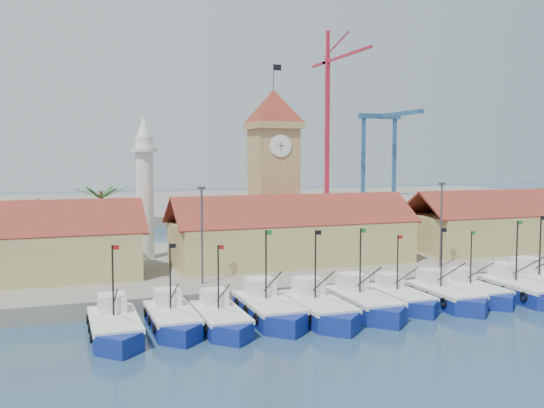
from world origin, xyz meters
name	(u,v)px	position (x,y,z in m)	size (l,w,h in m)	color
ground	(381,321)	(0.00, 0.00, 0.00)	(400.00, 400.00, 0.00)	navy
quay	(279,263)	(0.00, 24.00, 0.75)	(140.00, 32.00, 1.50)	gray
terminal	(161,205)	(0.00, 110.00, 1.00)	(240.00, 80.00, 2.00)	gray
boat_0	(115,329)	(-20.78, 2.23, 0.74)	(3.47, 9.52, 7.20)	navy
boat_1	(173,321)	(-16.40, 3.05, 0.72)	(3.36, 9.21, 6.97)	navy
boat_2	(221,321)	(-12.85, 1.96, 0.71)	(3.29, 9.02, 6.83)	navy
boat_3	(270,311)	(-8.52, 3.02, 0.80)	(3.73, 10.21, 7.73)	navy
boat_4	(320,311)	(-4.61, 1.89, 0.79)	(3.71, 10.16, 7.69)	navy
boat_5	(365,305)	(-0.20, 2.42, 0.79)	(3.67, 10.05, 7.60)	navy
boat_6	(402,299)	(3.97, 3.35, 0.69)	(3.22, 8.82, 6.68)	navy
boat_7	(446,297)	(8.08, 2.59, 0.75)	(3.50, 9.58, 7.25)	navy
boat_8	(476,293)	(11.77, 3.26, 0.70)	(3.25, 8.90, 6.73)	navy
boat_9	(523,291)	(16.00, 1.95, 0.80)	(3.73, 10.22, 7.73)	navy
hall_center	(291,240)	(0.00, 20.00, 3.99)	(27.04, 10.13, 7.61)	tan
hall_right	(522,228)	(32.00, 20.00, 3.99)	(31.20, 10.13, 7.61)	tan
clock_tower	(273,167)	(0.00, 26.00, 11.96)	(5.80, 5.80, 22.70)	tan
minaret	(145,187)	(-15.00, 28.00, 9.73)	(3.00, 3.00, 16.30)	silver
palm_tree	(102,221)	(-20.00, 26.00, 6.25)	(5.60, 5.03, 8.39)	brown
lamp_posts	(326,225)	(0.50, 12.00, 6.48)	(80.70, 0.25, 9.03)	#3F3F44
crane_red_right	(330,105)	(43.48, 103.52, 26.54)	(1.00, 33.58, 44.09)	#B81C32
gantry	(385,132)	(62.00, 106.65, 20.04)	(13.00, 22.00, 23.20)	#28527C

